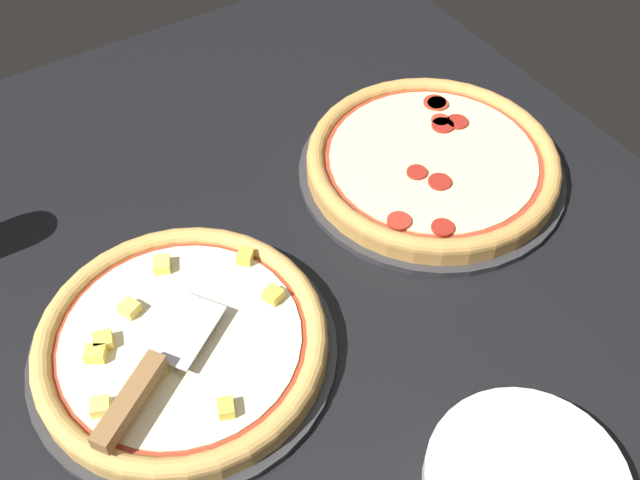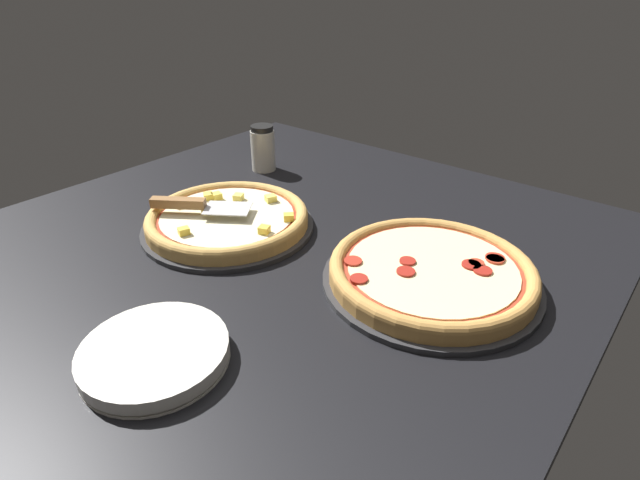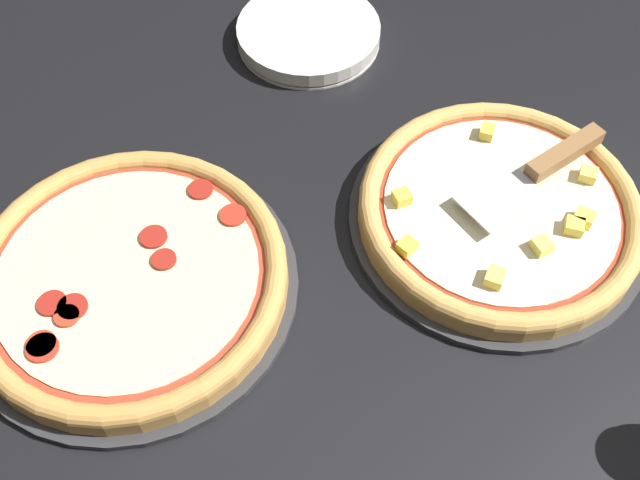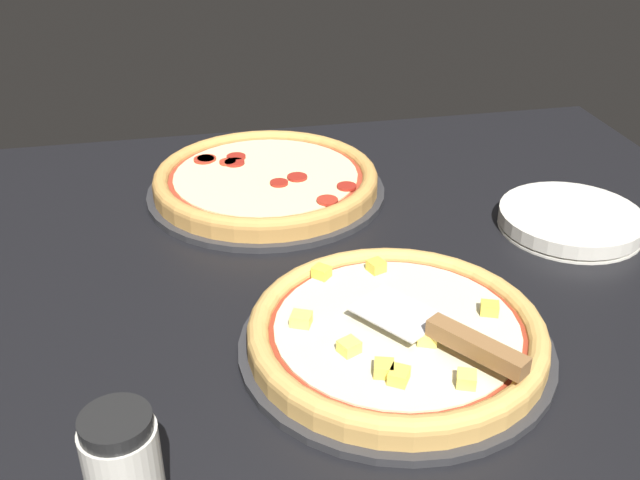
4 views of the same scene
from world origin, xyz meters
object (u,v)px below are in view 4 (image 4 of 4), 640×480
at_px(pizza_back, 266,179).
at_px(serving_spatula, 457,338).
at_px(pizza_front, 396,331).
at_px(plate_stack, 570,220).
at_px(parmesan_shaker, 124,473).

xyz_separation_m(pizza_back, serving_spatula, (0.14, -0.50, 0.03)).
bearing_deg(pizza_front, serving_spatula, -53.11).
height_order(plate_stack, parmesan_shaker, parmesan_shaker).
relative_size(pizza_front, parmesan_shaker, 2.79).
xyz_separation_m(pizza_front, pizza_back, (-0.09, 0.44, 0.00)).
bearing_deg(pizza_back, plate_stack, -25.84).
xyz_separation_m(serving_spatula, parmesan_shaker, (-0.34, -0.13, 0.00)).
bearing_deg(parmesan_shaker, pizza_front, 32.45).
bearing_deg(serving_spatula, pizza_back, 105.25).
bearing_deg(plate_stack, pizza_back, 154.16).
relative_size(pizza_front, serving_spatula, 1.73).
bearing_deg(pizza_front, pizza_back, 101.54).
bearing_deg(plate_stack, parmesan_shaker, -146.74).
bearing_deg(serving_spatula, parmesan_shaker, -159.88).
relative_size(plate_stack, parmesan_shaker, 1.72).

